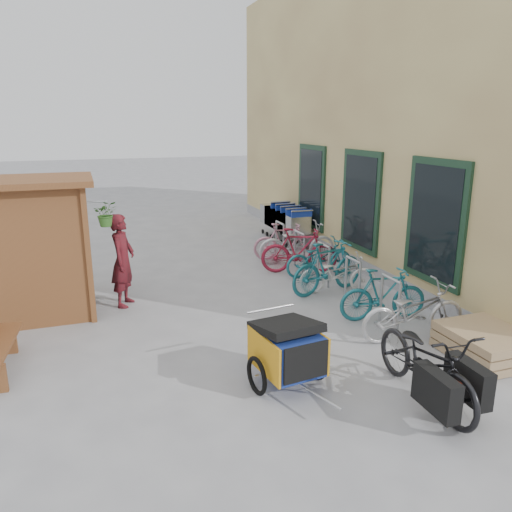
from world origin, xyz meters
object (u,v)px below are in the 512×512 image
object	(u,v)px
pallet_stack	(486,344)
bike_4	(319,257)
person_kiosk	(123,260)
bike_6	(297,243)
shopping_carts	(284,219)
cargo_bike	(428,363)
kiosk	(24,230)
bike_1	(383,294)
bike_3	(328,267)
bike_0	(414,311)
child_trailer	(288,348)
bike_5	(299,251)
bike_2	(338,274)
bike_7	(285,242)

from	to	relation	value
pallet_stack	bike_4	bearing A→B (deg)	96.86
person_kiosk	bike_6	world-z (taller)	person_kiosk
person_kiosk	bike_4	bearing A→B (deg)	-60.48
shopping_carts	cargo_bike	size ratio (longest dim) A/B	1.23
kiosk	shopping_carts	xyz separation A→B (m)	(6.28, 3.75, -0.92)
bike_1	bike_3	xyz separation A→B (m)	(-0.24, 1.57, 0.06)
cargo_bike	bike_0	world-z (taller)	cargo_bike
child_trailer	bike_1	bearing A→B (deg)	24.61
bike_4	bike_5	world-z (taller)	bike_5
bike_0	bike_5	bearing A→B (deg)	7.25
shopping_carts	bike_2	world-z (taller)	shopping_carts
pallet_stack	bike_0	bearing A→B (deg)	125.40
bike_2	bike_5	world-z (taller)	bike_5
kiosk	bike_7	distance (m)	5.97
bike_1	bike_6	size ratio (longest dim) A/B	0.81
kiosk	pallet_stack	world-z (taller)	kiosk
kiosk	shopping_carts	world-z (taller)	kiosk
kiosk	bike_1	size ratio (longest dim) A/B	1.63
bike_5	person_kiosk	bearing A→B (deg)	120.82
child_trailer	shopping_carts	bearing A→B (deg)	60.72
child_trailer	person_kiosk	world-z (taller)	person_kiosk
bike_3	bike_5	bearing A→B (deg)	-13.92
bike_5	bike_7	xyz separation A→B (m)	(0.11, 1.12, -0.05)
kiosk	shopping_carts	size ratio (longest dim) A/B	1.03
kiosk	bike_3	bearing A→B (deg)	-6.22
bike_6	cargo_bike	bearing A→B (deg)	177.04
bike_6	bike_3	bearing A→B (deg)	178.33
bike_6	shopping_carts	bearing A→B (deg)	-7.92
bike_0	kiosk	bearing A→B (deg)	65.98
bike_3	child_trailer	bearing A→B (deg)	131.66
shopping_carts	bike_7	bearing A→B (deg)	-112.10
kiosk	bike_7	size ratio (longest dim) A/B	1.63
kiosk	pallet_stack	xyz separation A→B (m)	(6.28, -3.87, -1.34)
cargo_bike	bike_3	world-z (taller)	bike_3
pallet_stack	cargo_bike	size ratio (longest dim) A/B	0.61
kiosk	bike_5	bearing A→B (deg)	8.57
person_kiosk	bike_4	size ratio (longest dim) A/B	1.09
bike_0	bike_4	distance (m)	3.47
bike_5	kiosk	bearing A→B (deg)	118.05
child_trailer	bike_7	xyz separation A→B (m)	(2.27, 5.57, -0.06)
pallet_stack	bike_1	distance (m)	1.84
kiosk	bike_0	world-z (taller)	kiosk
child_trailer	person_kiosk	xyz separation A→B (m)	(-1.70, 3.68, 0.34)
shopping_carts	bike_4	bearing A→B (deg)	-99.06
cargo_bike	bike_5	distance (m)	5.42
person_kiosk	bike_7	world-z (taller)	person_kiosk
bike_0	bike_7	world-z (taller)	bike_0
bike_0	bike_4	world-z (taller)	bike_0
bike_1	bike_4	world-z (taller)	bike_1
bike_0	bike_3	world-z (taller)	bike_3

